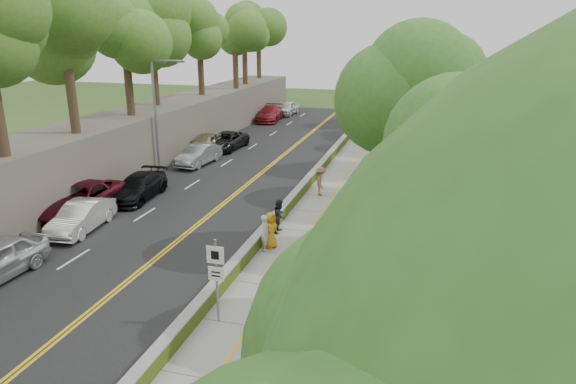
{
  "coord_description": "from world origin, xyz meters",
  "views": [
    {
      "loc": [
        7.67,
        -17.55,
        9.84
      ],
      "look_at": [
        0.5,
        8.0,
        1.4
      ],
      "focal_mm": 32.0,
      "sensor_mm": 36.0,
      "label": 1
    }
  ],
  "objects_px": {
    "car_2": "(82,199)",
    "person_far": "(380,154)",
    "signpost": "(216,272)",
    "construction_barrel": "(386,148)",
    "painter_0": "(271,230)",
    "concrete_block": "(340,253)",
    "streetlight": "(158,109)",
    "car_1": "(81,217)"
  },
  "relations": [
    {
      "from": "concrete_block",
      "to": "painter_0",
      "type": "relative_size",
      "value": 0.63
    },
    {
      "from": "car_1",
      "to": "painter_0",
      "type": "xyz_separation_m",
      "value": [
        9.89,
        0.54,
        0.14
      ]
    },
    {
      "from": "car_2",
      "to": "signpost",
      "type": "bearing_deg",
      "value": -37.96
    },
    {
      "from": "concrete_block",
      "to": "construction_barrel",
      "type": "bearing_deg",
      "value": 90.0
    },
    {
      "from": "signpost",
      "to": "painter_0",
      "type": "height_order",
      "value": "signpost"
    },
    {
      "from": "construction_barrel",
      "to": "concrete_block",
      "type": "height_order",
      "value": "construction_barrel"
    },
    {
      "from": "streetlight",
      "to": "construction_barrel",
      "type": "xyz_separation_m",
      "value": [
        14.76,
        10.55,
        -4.17
      ]
    },
    {
      "from": "car_1",
      "to": "painter_0",
      "type": "height_order",
      "value": "painter_0"
    },
    {
      "from": "concrete_block",
      "to": "signpost",
      "type": "bearing_deg",
      "value": -118.38
    },
    {
      "from": "streetlight",
      "to": "car_1",
      "type": "bearing_deg",
      "value": -82.38
    },
    {
      "from": "concrete_block",
      "to": "car_1",
      "type": "distance_m",
      "value": 13.31
    },
    {
      "from": "streetlight",
      "to": "person_far",
      "type": "relative_size",
      "value": 4.33
    },
    {
      "from": "concrete_block",
      "to": "car_1",
      "type": "bearing_deg",
      "value": 179.67
    },
    {
      "from": "signpost",
      "to": "painter_0",
      "type": "xyz_separation_m",
      "value": [
        -0.16,
        6.63,
        -1.04
      ]
    },
    {
      "from": "construction_barrel",
      "to": "car_2",
      "type": "distance_m",
      "value": 24.36
    },
    {
      "from": "signpost",
      "to": "car_2",
      "type": "relative_size",
      "value": 0.51
    },
    {
      "from": "painter_0",
      "to": "person_far",
      "type": "xyz_separation_m",
      "value": [
        3.31,
        16.53,
        0.06
      ]
    },
    {
      "from": "car_2",
      "to": "person_far",
      "type": "height_order",
      "value": "person_far"
    },
    {
      "from": "car_1",
      "to": "car_2",
      "type": "bearing_deg",
      "value": 120.13
    },
    {
      "from": "painter_0",
      "to": "car_2",
      "type": "bearing_deg",
      "value": 103.08
    },
    {
      "from": "signpost",
      "to": "car_1",
      "type": "xyz_separation_m",
      "value": [
        -10.05,
        6.09,
        -1.19
      ]
    },
    {
      "from": "car_1",
      "to": "car_2",
      "type": "relative_size",
      "value": 0.74
    },
    {
      "from": "construction_barrel",
      "to": "painter_0",
      "type": "relative_size",
      "value": 0.49
    },
    {
      "from": "car_1",
      "to": "streetlight",
      "type": "bearing_deg",
      "value": 91.78
    },
    {
      "from": "car_2",
      "to": "painter_0",
      "type": "height_order",
      "value": "painter_0"
    },
    {
      "from": "construction_barrel",
      "to": "car_1",
      "type": "height_order",
      "value": "car_1"
    },
    {
      "from": "signpost",
      "to": "person_far",
      "type": "height_order",
      "value": "signpost"
    },
    {
      "from": "streetlight",
      "to": "person_far",
      "type": "bearing_deg",
      "value": 22.76
    },
    {
      "from": "concrete_block",
      "to": "car_1",
      "type": "height_order",
      "value": "car_1"
    },
    {
      "from": "car_2",
      "to": "person_far",
      "type": "bearing_deg",
      "value": 42.63
    },
    {
      "from": "car_2",
      "to": "construction_barrel",
      "type": "bearing_deg",
      "value": 49.77
    },
    {
      "from": "concrete_block",
      "to": "painter_0",
      "type": "bearing_deg",
      "value": 169.71
    },
    {
      "from": "concrete_block",
      "to": "painter_0",
      "type": "distance_m",
      "value": 3.5
    },
    {
      "from": "construction_barrel",
      "to": "person_far",
      "type": "relative_size",
      "value": 0.46
    },
    {
      "from": "person_far",
      "to": "concrete_block",
      "type": "bearing_deg",
      "value": 65.46
    },
    {
      "from": "streetlight",
      "to": "signpost",
      "type": "bearing_deg",
      "value": -55.92
    },
    {
      "from": "signpost",
      "to": "car_2",
      "type": "bearing_deg",
      "value": 144.55
    },
    {
      "from": "signpost",
      "to": "construction_barrel",
      "type": "height_order",
      "value": "signpost"
    },
    {
      "from": "signpost",
      "to": "painter_0",
      "type": "bearing_deg",
      "value": 91.34
    },
    {
      "from": "streetlight",
      "to": "person_far",
      "type": "height_order",
      "value": "streetlight"
    },
    {
      "from": "concrete_block",
      "to": "car_2",
      "type": "height_order",
      "value": "car_2"
    },
    {
      "from": "painter_0",
      "to": "car_1",
      "type": "bearing_deg",
      "value": 114.44
    }
  ]
}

